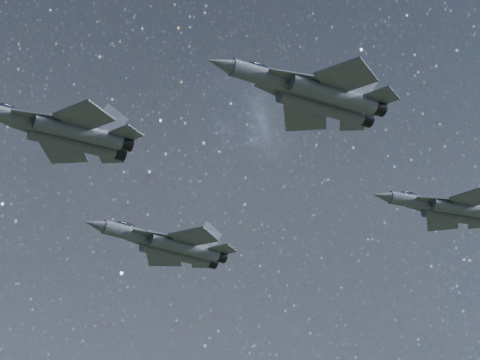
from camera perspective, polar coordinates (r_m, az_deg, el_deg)
name	(u,v)px	position (r m, az deg, el deg)	size (l,w,h in m)	color
jet_lead	(62,131)	(82.74, -12.57, 3.43)	(18.75, 13.32, 4.77)	#383B46
jet_left	(169,245)	(100.57, -5.07, -4.63)	(19.82, 13.95, 5.01)	#383B46
jet_right	(313,94)	(68.15, 5.23, 6.14)	(16.93, 12.02, 4.31)	#383B46
jet_slot	(449,209)	(96.60, 14.62, -1.99)	(17.12, 11.84, 4.30)	#383B46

